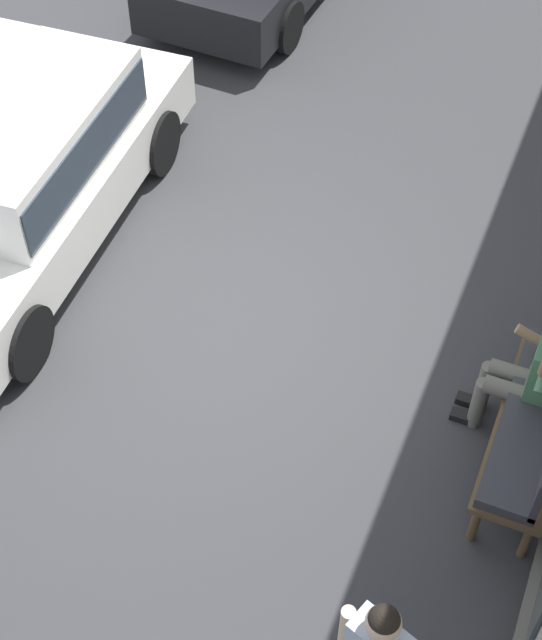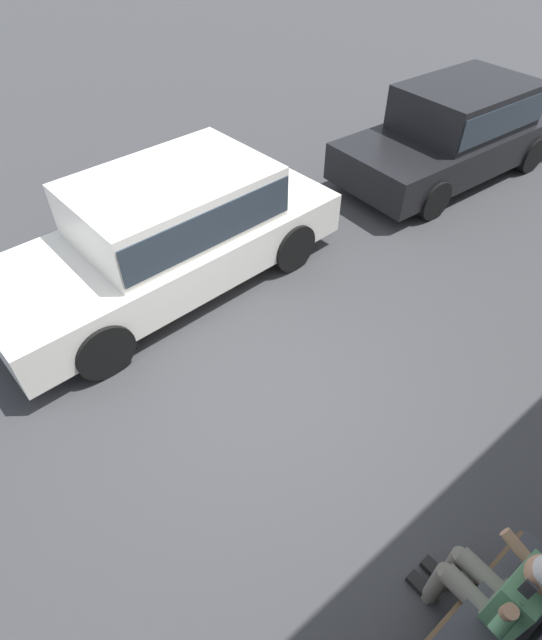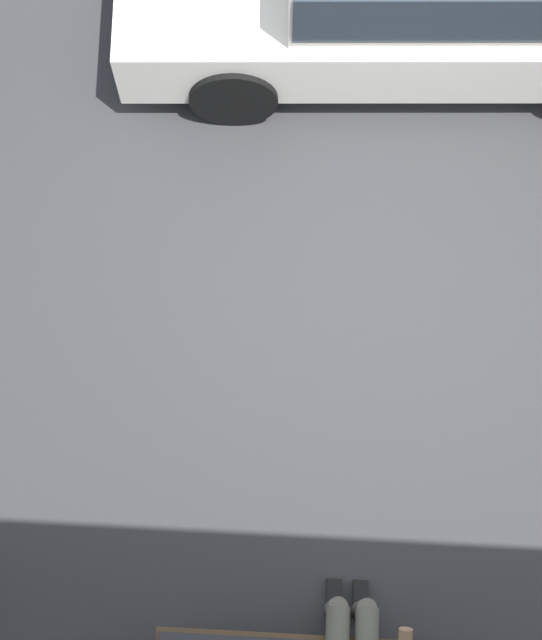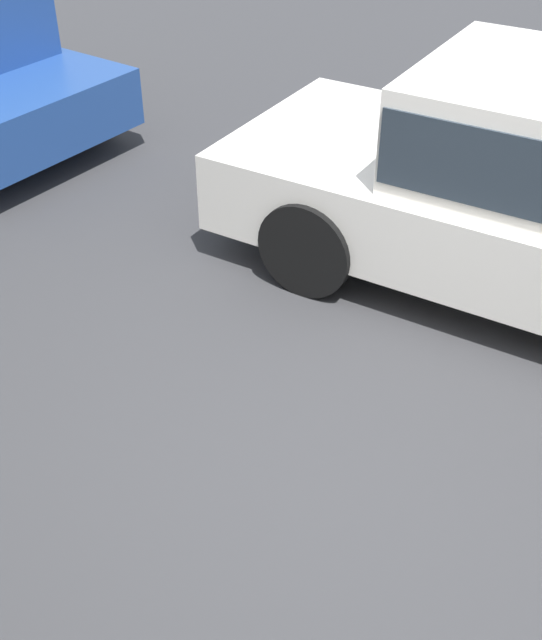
% 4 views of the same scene
% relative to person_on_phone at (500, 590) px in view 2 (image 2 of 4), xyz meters
% --- Properties ---
extents(ground_plane, '(60.00, 60.00, 0.00)m').
position_rel_person_on_phone_xyz_m(ground_plane, '(-0.13, -2.67, -0.74)').
color(ground_plane, '#38383A').
extents(person_on_phone, '(0.73, 0.74, 1.39)m').
position_rel_person_on_phone_xyz_m(person_on_phone, '(0.00, 0.00, 0.00)').
color(person_on_phone, '#6B665B').
rests_on(person_on_phone, ground_plane).
extents(parked_car_near, '(4.27, 1.94, 1.52)m').
position_rel_person_on_phone_xyz_m(parked_car_near, '(-5.78, -4.55, 0.08)').
color(parked_car_near, black).
rests_on(parked_car_near, ground_plane).
extents(parked_car_mid, '(4.65, 2.07, 1.49)m').
position_rel_person_on_phone_xyz_m(parked_car_mid, '(-0.46, -4.98, 0.08)').
color(parked_car_mid, white).
rests_on(parked_car_mid, ground_plane).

